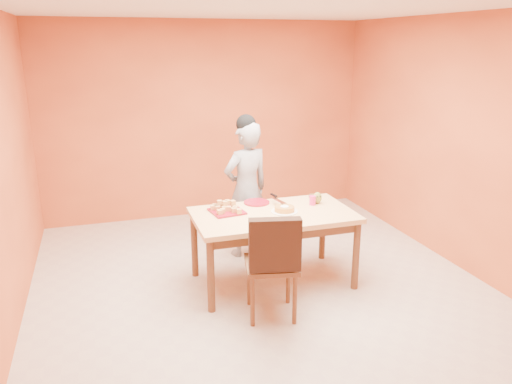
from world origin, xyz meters
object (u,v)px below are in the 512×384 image
object	(u,v)px
pastry_platter	(227,211)
checker_tin	(313,196)
red_dinner_plate	(257,202)
egg_ornament	(317,198)
sponge_cake	(284,209)
magenta_glass	(312,200)
dining_chair	(272,263)
dining_table	(273,222)
person	(246,190)

from	to	relation	value
pastry_platter	checker_tin	distance (m)	1.05
red_dinner_plate	egg_ornament	distance (m)	0.64
sponge_cake	magenta_glass	world-z (taller)	magenta_glass
magenta_glass	checker_tin	size ratio (longest dim) A/B	0.95
dining_chair	egg_ornament	size ratio (longest dim) A/B	8.19
pastry_platter	egg_ornament	size ratio (longest dim) A/B	2.54
pastry_platter	magenta_glass	xyz separation A→B (m)	(0.92, -0.04, 0.04)
dining_table	egg_ornament	distance (m)	0.58
red_dinner_plate	egg_ornament	size ratio (longest dim) A/B	2.23
checker_tin	pastry_platter	bearing A→B (deg)	-169.53
checker_tin	egg_ornament	bearing A→B (deg)	-103.13
dining_table	magenta_glass	size ratio (longest dim) A/B	16.51
dining_chair	person	bearing A→B (deg)	95.03
sponge_cake	magenta_glass	xyz separation A→B (m)	(0.36, 0.13, 0.01)
red_dinner_plate	checker_tin	bearing A→B (deg)	0.00
sponge_cake	magenta_glass	bearing A→B (deg)	19.96
pastry_platter	magenta_glass	size ratio (longest dim) A/B	3.23
pastry_platter	sponge_cake	bearing A→B (deg)	-17.44
dining_table	checker_tin	size ratio (longest dim) A/B	15.71
dining_table	sponge_cake	world-z (taller)	sponge_cake
dining_table	pastry_platter	size ratio (longest dim) A/B	5.11
checker_tin	red_dinner_plate	bearing A→B (deg)	180.00
dining_chair	pastry_platter	distance (m)	0.85
dining_table	sponge_cake	size ratio (longest dim) A/B	7.97
sponge_cake	checker_tin	bearing A→B (deg)	37.29
person	sponge_cake	xyz separation A→B (m)	(0.16, -0.80, 0.01)
dining_table	magenta_glass	distance (m)	0.51
person	magenta_glass	xyz separation A→B (m)	(0.52, -0.67, 0.03)
dining_chair	sponge_cake	distance (m)	0.75
red_dinner_plate	sponge_cake	world-z (taller)	sponge_cake
dining_chair	red_dinner_plate	world-z (taller)	dining_chair
red_dinner_plate	checker_tin	size ratio (longest dim) A/B	2.69
red_dinner_plate	egg_ornament	world-z (taller)	egg_ornament
person	red_dinner_plate	bearing A→B (deg)	71.84
dining_table	red_dinner_plate	world-z (taller)	red_dinner_plate
pastry_platter	magenta_glass	distance (m)	0.92
person	egg_ornament	size ratio (longest dim) A/B	12.72
dining_chair	magenta_glass	xyz separation A→B (m)	(0.71, 0.74, 0.29)
pastry_platter	red_dinner_plate	xyz separation A→B (m)	(0.38, 0.19, -0.00)
pastry_platter	dining_chair	bearing A→B (deg)	-75.02
dining_chair	sponge_cake	bearing A→B (deg)	73.05
person	red_dinner_plate	distance (m)	0.44
pastry_platter	checker_tin	world-z (taller)	checker_tin
dining_table	person	size ratio (longest dim) A/B	1.02
person	pastry_platter	bearing A→B (deg)	42.18
dining_chair	checker_tin	xyz separation A→B (m)	(0.82, 0.97, 0.25)
sponge_cake	egg_ornament	bearing A→B (deg)	20.25
egg_ornament	magenta_glass	distance (m)	0.07
person	egg_ornament	distance (m)	0.87
dining_chair	person	size ratio (longest dim) A/B	0.64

